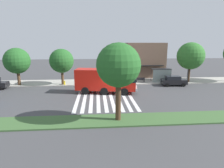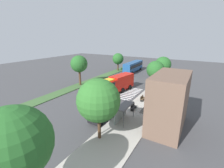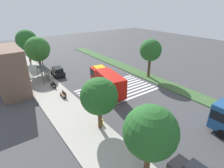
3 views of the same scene
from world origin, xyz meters
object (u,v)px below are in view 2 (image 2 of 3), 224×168
at_px(bench_west_of_shelter, 142,98).
at_px(fire_hydrant, 152,85).
at_px(sidewalk_tree_center, 99,100).
at_px(transit_bus, 133,66).
at_px(sidewalk_tree_far_west, 163,65).
at_px(sidewalk_tree_east, 14,144).
at_px(parked_car_west, 157,73).
at_px(bus_stop_shelter, 123,109).
at_px(sidewalk_tree_west, 155,70).
at_px(median_tree_west, 79,64).
at_px(parked_car_mid, 102,114).
at_px(bench_near_shelter, 133,107).
at_px(median_tree_far_west, 118,59).
at_px(street_lamp, 98,108).
at_px(fire_truck, 117,83).

bearing_deg(bench_west_of_shelter, fire_hydrant, -173.74).
bearing_deg(sidewalk_tree_center, transit_bus, -163.05).
distance_m(sidewalk_tree_far_west, sidewalk_tree_east, 39.71).
xyz_separation_m(parked_car_west, bus_stop_shelter, (28.99, 2.73, 0.96)).
relative_size(sidewalk_tree_west, sidewalk_tree_east, 0.81).
relative_size(sidewalk_tree_far_west, median_tree_west, 0.87).
bearing_deg(parked_car_mid, median_tree_west, -125.48).
bearing_deg(bench_near_shelter, parked_car_mid, -27.49).
bearing_deg(fire_hydrant, sidewalk_tree_center, 1.26).
xyz_separation_m(sidewalk_tree_west, sidewalk_tree_center, (23.16, -0.00, 0.72)).
height_order(bus_stop_shelter, median_tree_west, median_tree_west).
distance_m(transit_bus, sidewalk_tree_east, 46.84).
relative_size(bench_near_shelter, sidewalk_tree_east, 0.21).
bearing_deg(bench_west_of_shelter, median_tree_far_west, -141.97).
bearing_deg(transit_bus, sidewalk_tree_east, -166.89).
bearing_deg(median_tree_far_west, bus_stop_shelter, 29.39).
distance_m(transit_bus, sidewalk_tree_far_west, 12.65).
relative_size(sidewalk_tree_far_west, median_tree_far_west, 1.05).
bearing_deg(street_lamp, sidewalk_tree_center, 42.67).
xyz_separation_m(parked_car_mid, sidewalk_tree_far_west, (-26.80, 2.20, 3.43)).
distance_m(sidewalk_tree_far_west, sidewalk_tree_center, 30.62).
xyz_separation_m(parked_car_west, sidewalk_tree_center, (34.03, 2.20, 4.05)).
distance_m(parked_car_west, bench_near_shelter, 25.14).
height_order(sidewalk_tree_west, median_tree_west, median_tree_west).
relative_size(bus_stop_shelter, sidewalk_tree_east, 0.45).
distance_m(transit_bus, bench_west_of_shelter, 25.66).
bearing_deg(bench_west_of_shelter, sidewalk_tree_west, -176.91).
height_order(fire_truck, fire_hydrant, fire_truck).
bearing_deg(sidewalk_tree_center, sidewalk_tree_west, 180.00).
distance_m(sidewalk_tree_far_west, median_tree_far_west, 16.98).
relative_size(parked_car_west, sidewalk_tree_east, 0.61).
bearing_deg(sidewalk_tree_west, street_lamp, -1.01).
height_order(sidewalk_tree_west, sidewalk_tree_center, sidewalk_tree_center).
bearing_deg(transit_bus, fire_truck, -166.93).
bearing_deg(sidewalk_tree_east, fire_truck, -166.27).
relative_size(street_lamp, fire_hydrant, 8.71).
relative_size(bench_west_of_shelter, sidewalk_tree_west, 0.26).
height_order(street_lamp, fire_hydrant, street_lamp).
relative_size(bench_west_of_shelter, sidewalk_tree_center, 0.22).
height_order(bench_west_of_shelter, sidewalk_tree_far_west, sidewalk_tree_far_west).
bearing_deg(bench_near_shelter, sidewalk_tree_far_west, -178.61).
xyz_separation_m(parked_car_west, bench_west_of_shelter, (20.57, 2.72, -0.33)).
xyz_separation_m(transit_bus, sidewalk_tree_center, (36.31, 11.07, 2.93)).
bearing_deg(sidewalk_tree_west, bench_near_shelter, 2.12).
bearing_deg(median_tree_west, sidewalk_tree_far_west, 133.32).
height_order(parked_car_west, fire_hydrant, parked_car_west).
xyz_separation_m(sidewalk_tree_far_west, fire_hydrant, (7.82, -0.50, -3.83)).
bearing_deg(transit_bus, parked_car_mid, -165.33).
xyz_separation_m(bench_near_shelter, fire_hydrant, (-13.75, -1.02, -0.10)).
xyz_separation_m(bench_near_shelter, sidewalk_tree_center, (9.04, -0.52, 4.38)).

